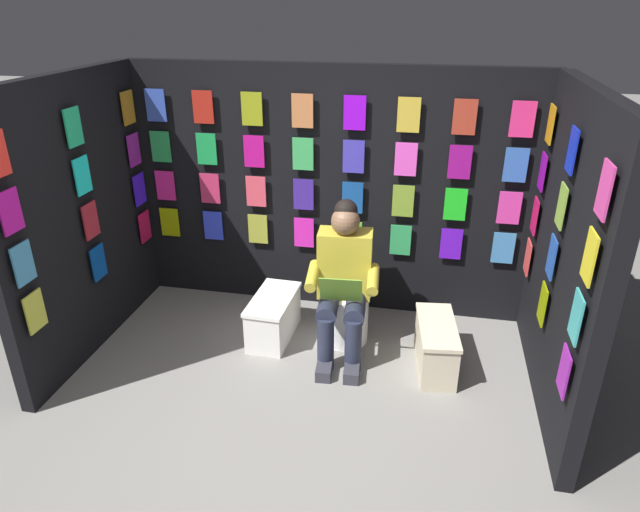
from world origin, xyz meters
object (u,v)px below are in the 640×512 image
at_px(comic_longbox_near, 273,317).
at_px(person_reading, 343,281).
at_px(comic_longbox_far, 436,346).
at_px(toilet, 345,298).

bearing_deg(comic_longbox_near, person_reading, 175.19).
distance_m(person_reading, comic_longbox_far, 0.83).
height_order(toilet, comic_longbox_far, toilet).
height_order(person_reading, comic_longbox_near, person_reading).
bearing_deg(toilet, person_reading, 89.43).
relative_size(person_reading, comic_longbox_far, 1.81).
bearing_deg(toilet, comic_longbox_far, 151.77).
xyz_separation_m(person_reading, comic_longbox_far, (-0.71, 0.10, -0.42)).
xyz_separation_m(toilet, comic_longbox_far, (-0.72, 0.32, -0.14)).
distance_m(toilet, comic_longbox_near, 0.59).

